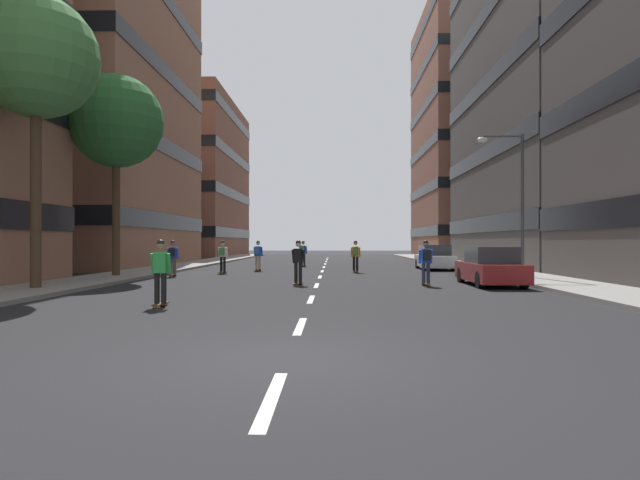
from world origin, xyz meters
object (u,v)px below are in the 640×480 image
at_px(parked_car_near, 434,258).
at_px(skater_6, 258,254).
at_px(street_tree_mid, 36,58).
at_px(skater_4, 223,255).
at_px(skater_1, 303,252).
at_px(skater_2, 173,256).
at_px(skater_0, 161,270).
at_px(skater_3, 355,254).
at_px(skater_5, 426,260).
at_px(street_tree_near, 116,122).
at_px(skater_7, 298,260).
at_px(streetlamp_right, 514,189).
at_px(parked_car_mid, 491,268).

relative_size(parked_car_near, skater_6, 2.47).
height_order(street_tree_mid, skater_4, street_tree_mid).
height_order(street_tree_mid, skater_6, street_tree_mid).
relative_size(skater_1, skater_6, 1.00).
distance_m(street_tree_mid, skater_2, 10.74).
relative_size(street_tree_mid, skater_0, 5.66).
relative_size(skater_3, skater_4, 1.00).
relative_size(parked_car_near, skater_3, 2.47).
bearing_deg(skater_5, parked_car_near, 77.88).
height_order(street_tree_mid, skater_1, street_tree_mid).
bearing_deg(skater_1, skater_2, -117.66).
xyz_separation_m(street_tree_near, skater_7, (8.86, -3.80, -6.38)).
bearing_deg(parked_car_near, skater_1, 154.36).
height_order(parked_car_near, street_tree_near, street_tree_near).
relative_size(street_tree_near, streetlamp_right, 1.45).
xyz_separation_m(skater_3, skater_6, (-5.65, 1.40, 0.00)).
bearing_deg(parked_car_mid, skater_2, 161.43).
bearing_deg(skater_7, skater_6, 106.91).
relative_size(parked_car_near, skater_7, 2.47).
distance_m(skater_2, skater_3, 9.85).
xyz_separation_m(street_tree_near, streetlamp_right, (18.52, -0.29, -3.23)).
height_order(parked_car_mid, skater_5, skater_5).
bearing_deg(skater_5, streetlamp_right, 39.22).
distance_m(skater_1, skater_6, 6.20).
bearing_deg(skater_6, street_tree_near, -133.16).
relative_size(street_tree_near, skater_2, 5.31).
xyz_separation_m(parked_car_mid, skater_5, (-2.59, -0.38, 0.32)).
relative_size(streetlamp_right, skater_5, 3.65).
relative_size(skater_3, skater_5, 1.00).
relative_size(skater_2, skater_5, 1.00).
xyz_separation_m(parked_car_mid, street_tree_mid, (-16.44, -3.03, 7.35)).
relative_size(parked_car_mid, skater_4, 2.47).
relative_size(skater_1, skater_4, 1.00).
height_order(parked_car_near, skater_3, skater_3).
bearing_deg(parked_car_near, parked_car_mid, -90.00).
xyz_separation_m(skater_2, skater_4, (1.89, 2.74, 0.00)).
distance_m(street_tree_mid, skater_0, 9.98).
relative_size(skater_0, skater_5, 1.00).
bearing_deg(skater_4, skater_6, 57.87).
relative_size(parked_car_mid, skater_2, 2.47).
bearing_deg(skater_7, skater_3, 73.13).
bearing_deg(street_tree_mid, skater_4, 67.84).
relative_size(parked_car_mid, street_tree_near, 0.47).
distance_m(parked_car_near, skater_6, 10.77).
bearing_deg(street_tree_near, skater_2, 22.81).
bearing_deg(skater_1, street_tree_mid, -113.48).
bearing_deg(skater_5, skater_2, 155.99).
height_order(street_tree_near, skater_5, street_tree_near).
xyz_separation_m(skater_1, skater_7, (0.74, -15.77, -0.03)).
xyz_separation_m(streetlamp_right, skater_4, (-14.24, 4.03, -3.12)).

